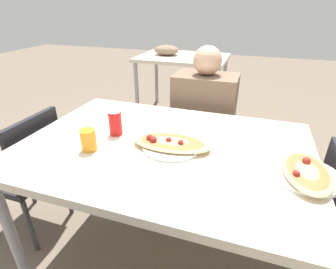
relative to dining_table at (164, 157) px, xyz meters
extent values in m
plane|color=#6B5B4C|center=(0.00, 0.00, -0.71)|extent=(14.00, 14.00, 0.00)
cube|color=beige|center=(0.00, 0.00, 0.05)|extent=(1.37, 0.95, 0.04)
cylinder|color=#99999E|center=(-0.63, -0.42, -0.34)|extent=(0.05, 0.05, 0.74)
cylinder|color=#99999E|center=(-0.63, 0.42, -0.34)|extent=(0.05, 0.05, 0.74)
cylinder|color=#99999E|center=(0.63, 0.42, -0.34)|extent=(0.05, 0.05, 0.74)
cube|color=black|center=(0.05, 0.74, -0.28)|extent=(0.40, 0.40, 0.04)
cube|color=black|center=(0.05, 0.92, -0.07)|extent=(0.38, 0.03, 0.38)
cylinder|color=#38383D|center=(0.22, 0.57, -0.51)|extent=(0.03, 0.03, 0.41)
cylinder|color=#38383D|center=(-0.12, 0.57, -0.51)|extent=(0.03, 0.03, 0.41)
cylinder|color=#38383D|center=(0.22, 0.91, -0.51)|extent=(0.03, 0.03, 0.41)
cylinder|color=#38383D|center=(-0.12, 0.91, -0.51)|extent=(0.03, 0.03, 0.41)
cube|color=black|center=(-0.94, -0.04, -0.28)|extent=(0.40, 0.40, 0.04)
cube|color=black|center=(-0.76, -0.04, -0.07)|extent=(0.03, 0.38, 0.38)
cylinder|color=#38383D|center=(-1.11, 0.13, -0.51)|extent=(0.03, 0.03, 0.41)
cylinder|color=#38383D|center=(-0.77, -0.21, -0.51)|extent=(0.03, 0.03, 0.41)
cylinder|color=#38383D|center=(-0.77, 0.13, -0.51)|extent=(0.03, 0.03, 0.41)
cube|color=black|center=(0.76, 0.05, -0.07)|extent=(0.03, 0.38, 0.38)
cylinder|color=#38383D|center=(0.77, 0.22, -0.51)|extent=(0.03, 0.03, 0.41)
cylinder|color=#2D2D38|center=(0.15, 0.60, -0.49)|extent=(0.10, 0.10, 0.45)
cylinder|color=#2D2D38|center=(-0.04, 0.60, -0.49)|extent=(0.10, 0.10, 0.45)
cube|color=brown|center=(0.05, 0.71, -0.01)|extent=(0.43, 0.28, 0.50)
sphere|color=tan|center=(0.05, 0.71, 0.34)|extent=(0.19, 0.19, 0.19)
cylinder|color=white|center=(0.04, -0.01, 0.08)|extent=(0.28, 0.28, 0.01)
ellipsoid|color=#E0AD66|center=(0.04, -0.01, 0.09)|extent=(0.38, 0.21, 0.02)
ellipsoid|color=#D16033|center=(0.04, -0.01, 0.10)|extent=(0.31, 0.17, 0.01)
sphere|color=maroon|center=(-0.04, -0.04, 0.11)|extent=(0.03, 0.03, 0.03)
sphere|color=maroon|center=(0.09, -0.02, 0.11)|extent=(0.03, 0.03, 0.03)
sphere|color=maroon|center=(-0.06, -0.02, 0.11)|extent=(0.03, 0.03, 0.03)
sphere|color=maroon|center=(0.03, -0.01, 0.11)|extent=(0.03, 0.03, 0.03)
sphere|color=beige|center=(0.10, -0.02, 0.11)|extent=(0.02, 0.02, 0.02)
cylinder|color=red|center=(-0.27, 0.03, 0.13)|extent=(0.07, 0.07, 0.12)
cylinder|color=silver|center=(-0.27, 0.03, 0.19)|extent=(0.06, 0.06, 0.00)
cylinder|color=orange|center=(-0.31, -0.15, 0.12)|extent=(0.07, 0.07, 0.10)
cylinder|color=white|center=(0.61, -0.06, 0.08)|extent=(0.26, 0.26, 0.01)
ellipsoid|color=#E0AD66|center=(0.61, -0.06, 0.09)|extent=(0.20, 0.32, 0.02)
ellipsoid|color=#D16033|center=(0.61, -0.06, 0.10)|extent=(0.16, 0.26, 0.01)
sphere|color=maroon|center=(0.57, -0.11, 0.11)|extent=(0.02, 0.02, 0.02)
sphere|color=maroon|center=(0.61, -0.01, 0.11)|extent=(0.03, 0.03, 0.03)
sphere|color=maroon|center=(0.56, -0.11, 0.11)|extent=(0.02, 0.02, 0.02)
cube|color=beige|center=(-0.54, 2.23, 0.05)|extent=(1.10, 0.80, 0.04)
ellipsoid|color=#8C7259|center=(-0.76, 2.23, 0.13)|extent=(0.32, 0.24, 0.12)
cylinder|color=#99999E|center=(-1.04, 1.88, -0.34)|extent=(0.05, 0.05, 0.74)
cylinder|color=#99999E|center=(-0.04, 1.88, -0.34)|extent=(0.05, 0.05, 0.74)
cylinder|color=#99999E|center=(-1.04, 2.58, -0.34)|extent=(0.05, 0.05, 0.74)
cylinder|color=#99999E|center=(-0.04, 2.58, -0.34)|extent=(0.05, 0.05, 0.74)
camera|label=1|loc=(0.37, -1.03, 0.68)|focal=28.00mm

